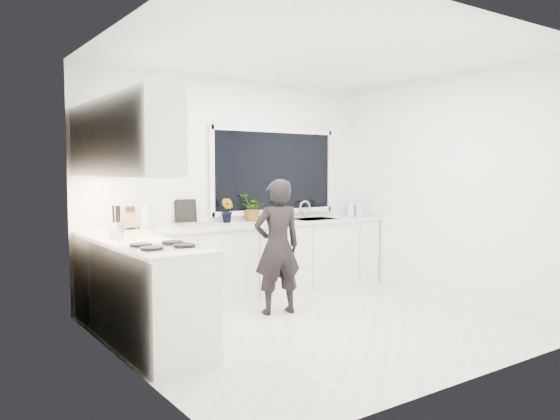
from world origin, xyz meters
TOP-DOWN VIEW (x-y plane):
  - floor at (0.00, 0.00)m, footprint 4.00×3.50m
  - wall_back at (0.00, 1.76)m, footprint 4.00×0.02m
  - wall_left at (-2.01, 0.00)m, footprint 0.02×3.50m
  - wall_right at (2.01, 0.00)m, footprint 0.02×3.50m
  - ceiling at (0.00, 0.00)m, footprint 4.00×3.50m
  - window at (0.60, 1.73)m, footprint 1.80×0.02m
  - base_cabinets_back at (0.00, 1.45)m, footprint 3.92×0.58m
  - base_cabinets_left at (-1.67, 0.35)m, footprint 0.58×1.60m
  - countertop_back at (0.00, 1.44)m, footprint 3.94×0.62m
  - countertop_left at (-1.67, 0.35)m, footprint 0.62×1.60m
  - upper_cabinets at (-1.79, 0.70)m, footprint 0.34×2.10m
  - sink at (1.05, 1.45)m, footprint 0.58×0.42m
  - faucet at (1.05, 1.65)m, footprint 0.03×0.03m
  - stovetop at (-1.69, -0.00)m, footprint 0.56×0.48m
  - person at (-0.10, 0.64)m, footprint 0.59×0.45m
  - pizza_tray at (-0.72, 1.42)m, footprint 0.48×0.39m
  - pizza at (-0.72, 1.42)m, footprint 0.44×0.35m
  - watering_can at (1.85, 1.61)m, footprint 0.18×0.18m
  - paper_towel_roll at (-1.23, 1.55)m, footprint 0.14×0.14m
  - knife_block at (-1.40, 1.59)m, footprint 0.13×0.10m
  - utensil_crock at (-1.80, 0.80)m, footprint 0.14×0.14m
  - picture_frame_large at (-0.71, 1.69)m, footprint 0.22×0.07m
  - picture_frame_small at (-0.68, 1.69)m, footprint 0.25×0.05m
  - herb_plants at (0.17, 1.61)m, footprint 0.93×0.35m
  - soap_bottles at (1.61, 1.30)m, footprint 0.30×0.14m

SIDE VIEW (x-z plane):
  - floor at x=0.00m, z-range -0.02..0.00m
  - base_cabinets_back at x=0.00m, z-range 0.00..0.88m
  - base_cabinets_left at x=-1.67m, z-range 0.00..0.88m
  - person at x=-0.10m, z-range 0.00..1.47m
  - sink at x=1.05m, z-range 0.80..0.94m
  - countertop_back at x=0.00m, z-range 0.88..0.92m
  - countertop_left at x=-1.67m, z-range 0.88..0.92m
  - stovetop at x=-1.69m, z-range 0.92..0.95m
  - pizza_tray at x=-0.72m, z-range 0.92..0.95m
  - pizza at x=-0.72m, z-range 0.95..0.96m
  - watering_can at x=1.85m, z-range 0.92..1.05m
  - utensil_crock at x=-1.80m, z-range 0.92..1.08m
  - faucet at x=1.05m, z-range 0.92..1.14m
  - knife_block at x=-1.40m, z-range 0.92..1.14m
  - soap_bottles at x=1.61m, z-range 0.91..1.18m
  - paper_towel_roll at x=-1.23m, z-range 0.92..1.18m
  - picture_frame_large at x=-0.71m, z-range 0.92..1.20m
  - picture_frame_small at x=-0.68m, z-range 0.92..1.22m
  - herb_plants at x=0.17m, z-range 0.91..1.26m
  - wall_back at x=0.00m, z-range 0.00..2.70m
  - wall_left at x=-2.01m, z-range 0.00..2.70m
  - wall_right at x=2.01m, z-range 0.00..2.70m
  - window at x=0.60m, z-range 1.05..2.05m
  - upper_cabinets at x=-1.79m, z-range 1.50..2.20m
  - ceiling at x=0.00m, z-range 2.70..2.72m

